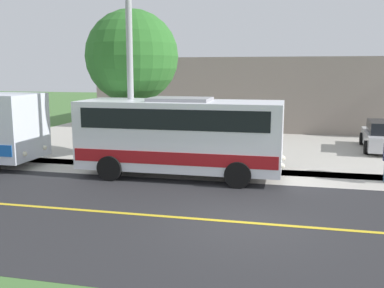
% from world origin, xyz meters
% --- Properties ---
extents(ground_plane, '(120.00, 120.00, 0.00)m').
position_xyz_m(ground_plane, '(0.00, 0.00, 0.00)').
color(ground_plane, '#477238').
extents(road_surface, '(8.00, 100.00, 0.01)m').
position_xyz_m(road_surface, '(0.00, 0.00, 0.00)').
color(road_surface, '#28282B').
rests_on(road_surface, ground).
extents(sidewalk, '(2.40, 100.00, 0.01)m').
position_xyz_m(sidewalk, '(-5.20, 0.00, 0.00)').
color(sidewalk, '#B2ADA3').
rests_on(sidewalk, ground).
extents(parking_lot_surface, '(14.00, 36.00, 0.01)m').
position_xyz_m(parking_lot_surface, '(-12.40, 3.00, 0.00)').
color(parking_lot_surface, '#B2ADA3').
rests_on(parking_lot_surface, ground).
extents(road_centre_line, '(0.16, 100.00, 0.00)m').
position_xyz_m(road_centre_line, '(0.00, 0.00, 0.01)').
color(road_centre_line, gold).
rests_on(road_centre_line, ground).
extents(shuttle_bus_front, '(2.76, 7.47, 2.90)m').
position_xyz_m(shuttle_bus_front, '(-4.55, -2.85, 1.60)').
color(shuttle_bus_front, white).
rests_on(shuttle_bus_front, ground).
extents(street_light_pole, '(1.97, 0.24, 7.65)m').
position_xyz_m(street_light_pole, '(-4.87, -4.92, 4.23)').
color(street_light_pole, '#9E9EA3').
rests_on(street_light_pole, ground).
extents(parked_car_near, '(4.51, 2.25, 1.45)m').
position_xyz_m(parked_car_near, '(-11.84, 5.58, 0.69)').
color(parked_car_near, silver).
rests_on(parked_car_near, ground).
extents(tree_curbside, '(4.01, 4.01, 6.47)m').
position_xyz_m(tree_curbside, '(-7.40, -5.72, 4.45)').
color(tree_curbside, '#4C3826').
rests_on(tree_curbside, ground).
extents(commercial_building, '(10.00, 20.29, 4.67)m').
position_xyz_m(commercial_building, '(-21.40, -1.50, 2.34)').
color(commercial_building, gray).
rests_on(commercial_building, ground).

